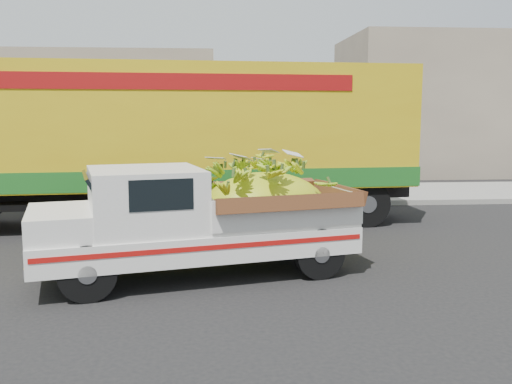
{
  "coord_description": "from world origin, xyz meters",
  "views": [
    {
      "loc": [
        0.76,
        -9.97,
        2.67
      ],
      "look_at": [
        1.62,
        0.19,
        1.26
      ],
      "focal_mm": 40.0,
      "sensor_mm": 36.0,
      "label": 1
    }
  ],
  "objects": [
    {
      "name": "pickup_truck",
      "position": [
        0.94,
        -0.63,
        0.97
      ],
      "size": [
        5.46,
        3.05,
        1.81
      ],
      "rotation": [
        0.0,
        0.0,
        0.24
      ],
      "color": "black",
      "rests_on": "ground"
    },
    {
      "name": "curb",
      "position": [
        0.0,
        6.2,
        0.07
      ],
      "size": [
        60.0,
        0.25,
        0.15
      ],
      "primitive_type": "cube",
      "color": "gray",
      "rests_on": "ground"
    },
    {
      "name": "ground",
      "position": [
        0.0,
        0.0,
        0.0
      ],
      "size": [
        100.0,
        100.0,
        0.0
      ],
      "primitive_type": "plane",
      "color": "black",
      "rests_on": "ground"
    },
    {
      "name": "sidewalk",
      "position": [
        0.0,
        8.3,
        0.07
      ],
      "size": [
        60.0,
        4.0,
        0.14
      ],
      "primitive_type": "cube",
      "color": "gray",
      "rests_on": "ground"
    },
    {
      "name": "building_right",
      "position": [
        14.0,
        15.2,
        3.0
      ],
      "size": [
        14.0,
        6.0,
        6.0
      ],
      "primitive_type": "cube",
      "color": "gray",
      "rests_on": "ground"
    },
    {
      "name": "semi_trailer",
      "position": [
        -0.24,
        3.75,
        2.12
      ],
      "size": [
        12.04,
        3.4,
        3.8
      ],
      "rotation": [
        0.0,
        0.0,
        0.08
      ],
      "color": "black",
      "rests_on": "ground"
    }
  ]
}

